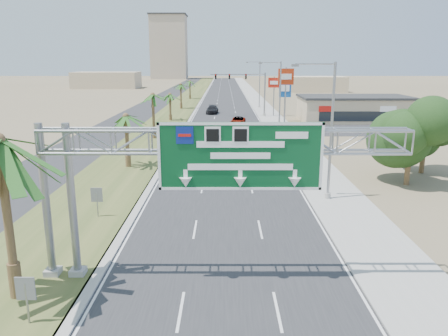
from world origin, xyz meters
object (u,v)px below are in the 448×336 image
car_mid_lane (228,131)px  pole_sign_red_near (286,80)px  sign_gantry (205,153)px  pole_sign_blue (285,90)px  car_right_lane (238,121)px  signal_mast (254,90)px  store_building (354,109)px  car_far (212,110)px  pole_sign_red_far (274,85)px  car_left_lane (192,148)px

car_mid_lane → pole_sign_red_near: size_ratio=0.44×
sign_gantry → pole_sign_blue: bearing=78.7°
car_right_lane → pole_sign_blue: (8.00, 4.27, 4.71)m
signal_mast → store_building: signal_mast is taller
car_far → pole_sign_red_far: (11.59, -3.69, 4.91)m
sign_gantry → pole_sign_red_far: 63.88m
sign_gantry → car_right_lane: 51.39m
car_mid_lane → car_far: bearing=93.1°
sign_gantry → signal_mast: 62.37m
signal_mast → car_left_lane: signal_mast is taller
car_mid_lane → car_right_lane: (1.72, 10.53, -0.02)m
signal_mast → pole_sign_blue: 8.32m
store_building → car_mid_lane: bearing=-144.3°
car_mid_lane → car_right_lane: bearing=77.6°
signal_mast → store_building: size_ratio=0.57×
pole_sign_red_near → pole_sign_blue: pole_sign_red_near is taller
car_mid_lane → store_building: bearing=32.5°
store_building → pole_sign_red_near: (-12.87, -7.59, 5.21)m
pole_sign_red_near → pole_sign_blue: (0.87, 6.80, -1.85)m
signal_mast → store_building: 18.08m
pole_sign_red_near → pole_sign_blue: 7.10m
store_building → pole_sign_blue: 12.49m
pole_sign_red_near → car_far: bearing=122.6°
car_left_lane → pole_sign_red_near: 24.69m
car_right_lane → pole_sign_red_far: bearing=66.8°
car_left_lane → pole_sign_red_far: 37.25m
sign_gantry → pole_sign_red_far: (10.06, 63.08, -0.38)m
pole_sign_blue → car_far: bearing=137.6°
car_far → pole_sign_blue: 17.65m
car_left_lane → signal_mast: bearing=79.8°
car_mid_lane → car_left_lane: bearing=-111.6°
sign_gantry → pole_sign_red_near: size_ratio=1.83×
sign_gantry → pole_sign_red_far: size_ratio=2.31×
car_right_lane → pole_sign_red_far: size_ratio=0.64×
signal_mast → car_far: 9.97m
sign_gantry → car_far: 67.00m
sign_gantry → pole_sign_red_near: 49.56m
store_building → car_mid_lane: store_building is taller
car_left_lane → car_mid_lane: car_left_lane is taller
sign_gantry → car_right_lane: size_ratio=3.59×
store_building → pole_sign_red_far: size_ratio=2.48×
sign_gantry → store_building: bearing=67.6°
car_left_lane → car_right_lane: bearing=80.4°
car_left_lane → car_mid_lane: (4.02, 12.05, -0.04)m
store_building → car_mid_lane: (-21.72, -15.59, -1.33)m
car_left_lane → pole_sign_blue: (13.74, 26.85, 4.65)m
signal_mast → car_left_lane: 35.02m
car_right_lane → car_far: 16.42m
sign_gantry → car_left_lane: bearing=95.4°
sign_gantry → car_mid_lane: sign_gantry is taller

